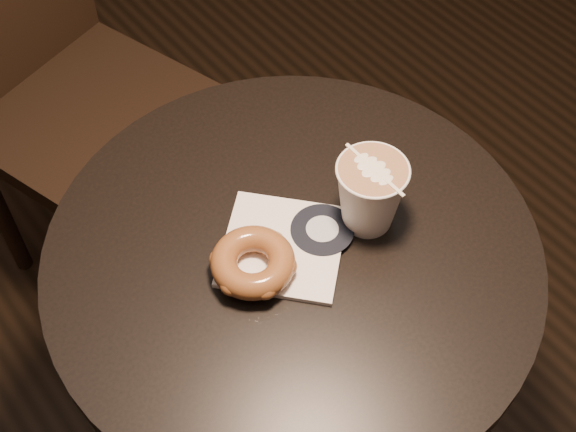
{
  "coord_description": "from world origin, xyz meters",
  "views": [
    {
      "loc": [
        -0.39,
        -0.49,
        1.67
      ],
      "look_at": [
        0.01,
        0.03,
        0.79
      ],
      "focal_mm": 50.0,
      "sensor_mm": 36.0,
      "label": 1
    }
  ],
  "objects": [
    {
      "name": "latte_cup",
      "position": [
        0.12,
        -0.02,
        0.81
      ],
      "size": [
        0.1,
        0.1,
        0.11
      ],
      "primitive_type": null,
      "color": "silver",
      "rests_on": "cafe_table"
    },
    {
      "name": "doughnut",
      "position": [
        -0.07,
        0.0,
        0.78
      ],
      "size": [
        0.11,
        0.11,
        0.04
      ],
      "primitive_type": "torus",
      "color": "brown",
      "rests_on": "pastry_bag"
    },
    {
      "name": "cafe_table",
      "position": [
        0.0,
        0.0,
        0.55
      ],
      "size": [
        0.7,
        0.7,
        0.75
      ],
      "color": "black",
      "rests_on": "ground"
    },
    {
      "name": "chair",
      "position": [
        -0.03,
        0.75,
        0.6
      ],
      "size": [
        0.53,
        0.53,
        1.07
      ],
      "rotation": [
        0.0,
        0.0,
        0.3
      ],
      "color": "black",
      "rests_on": "ground"
    },
    {
      "name": "pastry_bag",
      "position": [
        -0.01,
        0.01,
        0.75
      ],
      "size": [
        0.23,
        0.23,
        0.01
      ],
      "primitive_type": "cube",
      "rotation": [
        0.0,
        0.0,
        0.72
      ],
      "color": "white",
      "rests_on": "cafe_table"
    }
  ]
}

